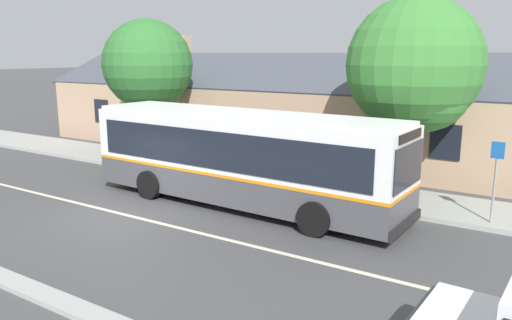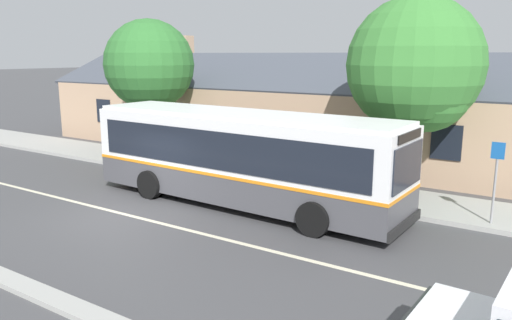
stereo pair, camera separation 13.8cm
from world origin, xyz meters
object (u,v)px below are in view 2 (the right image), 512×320
bus_stop_sign (496,173)px  street_tree_primary (417,70)px  bench_by_building (131,150)px  street_tree_secondary (149,65)px  transit_bus (241,156)px

bus_stop_sign → street_tree_primary: bearing=144.7°
bench_by_building → street_tree_primary: size_ratio=0.22×
street_tree_secondary → bench_by_building: bearing=-109.7°
street_tree_primary → street_tree_secondary: (-12.34, -0.33, 0.02)m
bus_stop_sign → street_tree_secondary: bearing=173.3°
bench_by_building → bus_stop_sign: (15.74, -0.72, 1.08)m
street_tree_primary → bus_stop_sign: 4.63m
transit_bus → street_tree_secondary: (-7.96, 3.89, 2.78)m
transit_bus → bus_stop_sign: (7.40, 2.09, -0.04)m
transit_bus → bench_by_building: transit_bus is taller
street_tree_primary → bus_stop_sign: street_tree_primary is taller
street_tree_secondary → bus_stop_sign: street_tree_secondary is taller
transit_bus → bench_by_building: (-8.34, 2.81, -1.12)m
transit_bus → street_tree_primary: street_tree_primary is taller
bench_by_building → bus_stop_sign: bearing=-2.6°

